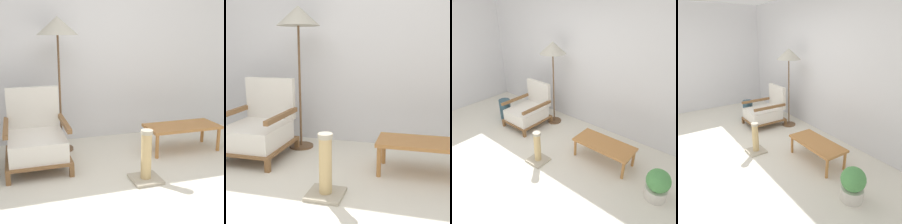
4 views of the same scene
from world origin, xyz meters
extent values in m
plane|color=silver|center=(0.00, 0.00, 0.00)|extent=(14.00, 14.00, 0.00)
cube|color=silver|center=(0.00, 2.07, 1.35)|extent=(8.00, 0.06, 2.70)
cube|color=brown|center=(-1.10, 0.81, 0.06)|extent=(0.05, 0.05, 0.12)
cube|color=brown|center=(-0.46, 0.81, 0.06)|extent=(0.05, 0.05, 0.12)
cube|color=brown|center=(-1.10, 1.56, 0.06)|extent=(0.05, 0.05, 0.12)
cube|color=brown|center=(-0.46, 1.56, 0.06)|extent=(0.05, 0.05, 0.12)
cube|color=brown|center=(-0.78, 1.19, 0.14)|extent=(0.69, 0.80, 0.03)
cube|color=white|center=(-0.78, 1.17, 0.26)|extent=(0.61, 0.70, 0.22)
cube|color=white|center=(-0.78, 1.55, 0.62)|extent=(0.61, 0.08, 0.49)
cube|color=brown|center=(-1.10, 1.19, 0.49)|extent=(0.05, 0.74, 0.05)
cube|color=brown|center=(-0.47, 1.19, 0.49)|extent=(0.05, 0.74, 0.05)
cylinder|color=brown|center=(-0.44, 1.64, 0.01)|extent=(0.30, 0.30, 0.03)
cylinder|color=brown|center=(-0.44, 1.64, 0.74)|extent=(0.03, 0.03, 1.43)
cone|color=#B2AD9E|center=(-0.44, 1.64, 1.57)|extent=(0.50, 0.50, 0.22)
cube|color=#B2753D|center=(1.05, 1.18, 0.32)|extent=(0.95, 0.44, 0.04)
cylinder|color=#B2753D|center=(0.62, 1.00, 0.15)|extent=(0.04, 0.04, 0.30)
cylinder|color=#B2753D|center=(1.49, 1.00, 0.15)|extent=(0.04, 0.04, 0.30)
cylinder|color=#B2753D|center=(0.62, 1.36, 0.15)|extent=(0.04, 0.04, 0.30)
cylinder|color=#B2753D|center=(1.49, 1.36, 0.15)|extent=(0.04, 0.04, 0.30)
cube|color=#B2A893|center=(0.25, 0.49, 0.01)|extent=(0.30, 0.30, 0.03)
cylinder|color=tan|center=(0.25, 0.49, 0.27)|extent=(0.11, 0.11, 0.47)
cylinder|color=#B2A893|center=(0.25, 0.49, 0.52)|extent=(0.12, 0.12, 0.04)
camera|label=1|loc=(-0.98, -2.23, 1.46)|focal=50.00mm
camera|label=2|loc=(0.99, -1.81, 1.24)|focal=50.00mm
camera|label=3|loc=(2.39, -1.41, 2.35)|focal=35.00mm
camera|label=4|loc=(3.38, -0.92, 1.95)|focal=35.00mm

